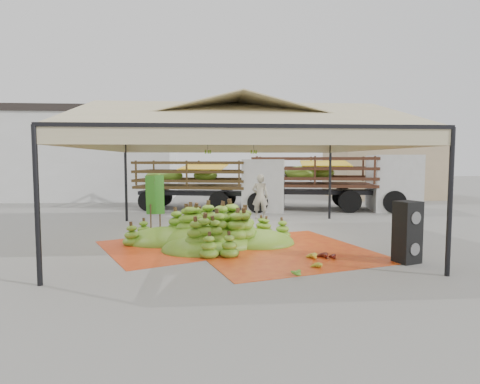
{
  "coord_description": "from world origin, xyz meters",
  "views": [
    {
      "loc": [
        -0.82,
        -11.63,
        2.35
      ],
      "look_at": [
        0.2,
        1.5,
        1.3
      ],
      "focal_mm": 30.0,
      "sensor_mm": 36.0,
      "label": 1
    }
  ],
  "objects": [
    {
      "name": "canopy_tent",
      "position": [
        0.0,
        0.0,
        3.3
      ],
      "size": [
        8.1,
        8.1,
        4.0
      ],
      "color": "black",
      "rests_on": "ground"
    },
    {
      "name": "hand_green",
      "position": [
        0.88,
        -3.7,
        0.1
      ],
      "size": [
        0.54,
        0.51,
        0.19
      ],
      "primitive_type": "ellipsoid",
      "rotation": [
        0.0,
        0.0,
        -0.54
      ],
      "color": "#336E16",
      "rests_on": "ground"
    },
    {
      "name": "hand_red_a",
      "position": [
        2.03,
        -2.44,
        0.09
      ],
      "size": [
        0.4,
        0.33,
        0.17
      ],
      "primitive_type": "ellipsoid",
      "rotation": [
        0.0,
        0.0,
        -0.07
      ],
      "color": "#591B14",
      "rests_on": "ground"
    },
    {
      "name": "truck_left",
      "position": [
        -0.44,
        7.48,
        1.47
      ],
      "size": [
        7.29,
        3.75,
        2.39
      ],
      "rotation": [
        0.0,
        0.0,
        -0.21
      ],
      "color": "#4A3518",
      "rests_on": "ground"
    },
    {
      "name": "banana_leaves",
      "position": [
        -2.63,
        1.49,
        0.0
      ],
      "size": [
        0.96,
        1.36,
        3.7
      ],
      "primitive_type": null,
      "color": "#257B20",
      "rests_on": "ground"
    },
    {
      "name": "ground",
      "position": [
        0.0,
        0.0,
        0.0
      ],
      "size": [
        90.0,
        90.0,
        0.0
      ],
      "primitive_type": "plane",
      "color": "slate",
      "rests_on": "ground"
    },
    {
      "name": "tarp_right",
      "position": [
        1.06,
        -1.45,
        0.01
      ],
      "size": [
        5.38,
        5.52,
        0.01
      ],
      "primitive_type": "cube",
      "rotation": [
        0.0,
        0.0,
        0.29
      ],
      "color": "#CD5113",
      "rests_on": "ground"
    },
    {
      "name": "hand_red_b",
      "position": [
        1.82,
        -2.42,
        0.1
      ],
      "size": [
        0.57,
        0.52,
        0.21
      ],
      "primitive_type": "ellipsoid",
      "rotation": [
        0.0,
        0.0,
        0.39
      ],
      "color": "#5C1E15",
      "rests_on": "ground"
    },
    {
      "name": "hand_yellow_b",
      "position": [
        1.46,
        -3.28,
        0.09
      ],
      "size": [
        0.5,
        0.48,
        0.18
      ],
      "primitive_type": "ellipsoid",
      "rotation": [
        0.0,
        0.0,
        0.63
      ],
      "color": "gold",
      "rests_on": "ground"
    },
    {
      "name": "vendor",
      "position": [
        1.22,
        4.22,
        0.9
      ],
      "size": [
        0.73,
        0.55,
        1.79
      ],
      "primitive_type": "imported",
      "rotation": [
        0.0,
        0.0,
        2.94
      ],
      "color": "gray",
      "rests_on": "ground"
    },
    {
      "name": "truck_right",
      "position": [
        5.37,
        6.93,
        1.6
      ],
      "size": [
        7.88,
        3.9,
        2.59
      ],
      "rotation": [
        0.0,
        0.0,
        -0.18
      ],
      "color": "#462417",
      "rests_on": "ground"
    },
    {
      "name": "building_white",
      "position": [
        -10.0,
        14.0,
        2.71
      ],
      "size": [
        14.3,
        6.3,
        5.4
      ],
      "color": "silver",
      "rests_on": "ground"
    },
    {
      "name": "building_tan",
      "position": [
        10.0,
        13.0,
        2.07
      ],
      "size": [
        6.3,
        5.3,
        4.1
      ],
      "color": "tan",
      "rests_on": "ground"
    },
    {
      "name": "speaker_stack",
      "position": [
        3.7,
        -2.9,
        0.71
      ],
      "size": [
        0.64,
        0.6,
        1.42
      ],
      "rotation": [
        0.0,
        0.0,
        0.36
      ],
      "color": "black",
      "rests_on": "ground"
    },
    {
      "name": "hand_yellow_a",
      "position": [
        1.52,
        -2.47,
        0.11
      ],
      "size": [
        0.56,
        0.49,
        0.22
      ],
      "primitive_type": "ellipsoid",
      "rotation": [
        0.0,
        0.0,
        0.18
      ],
      "color": "gold",
      "rests_on": "ground"
    },
    {
      "name": "hanging_bunches",
      "position": [
        -0.1,
        1.48,
        2.62
      ],
      "size": [
        1.74,
        0.24,
        0.2
      ],
      "color": "#527318",
      "rests_on": "ground"
    },
    {
      "name": "tarp_left",
      "position": [
        -1.65,
        -0.76,
        0.01
      ],
      "size": [
        4.9,
        4.82,
        0.01
      ],
      "primitive_type": "cube",
      "rotation": [
        0.0,
        0.0,
        0.44
      ],
      "color": "red",
      "rests_on": "ground"
    },
    {
      "name": "banana_heap",
      "position": [
        -0.72,
        -0.32,
        0.54
      ],
      "size": [
        5.46,
        4.68,
        1.07
      ],
      "primitive_type": "ellipsoid",
      "rotation": [
        0.0,
        0.0,
        -0.12
      ],
      "color": "#40831B",
      "rests_on": "ground"
    }
  ]
}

